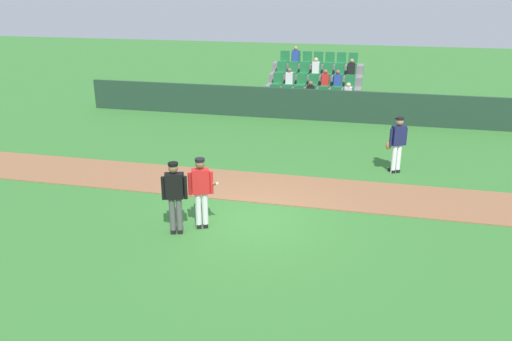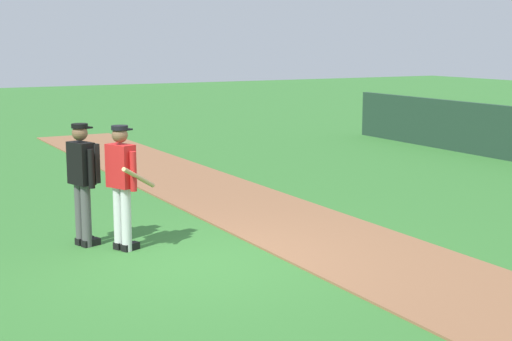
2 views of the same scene
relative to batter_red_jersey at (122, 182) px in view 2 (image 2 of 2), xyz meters
The scene contains 4 objects.
ground_plane 1.54m from the batter_red_jersey, 32.11° to the left, with size 80.00×80.00×0.00m, color #33702D.
infield_dirt_path 3.16m from the batter_red_jersey, 70.27° to the left, with size 28.00×2.24×0.03m, color brown.
batter_red_jersey is the anchor object (origin of this frame).
umpire_home_plate 0.64m from the batter_red_jersey, 141.07° to the right, with size 0.57×0.39×1.76m.
Camera 2 is at (8.79, -3.91, 2.90)m, focal length 52.52 mm.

